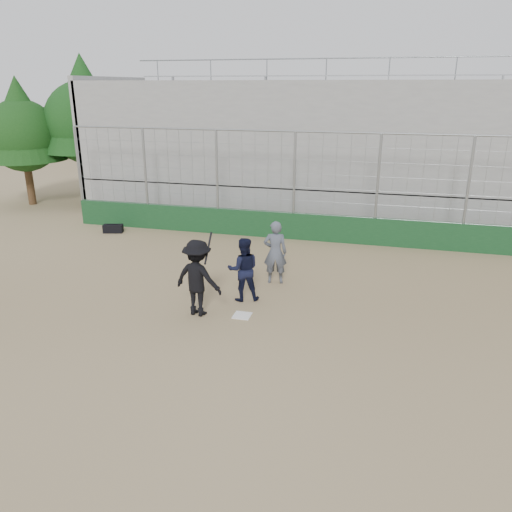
% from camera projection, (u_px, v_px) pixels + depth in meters
% --- Properties ---
extents(ground, '(90.00, 90.00, 0.00)m').
position_uv_depth(ground, '(242.00, 316.00, 12.69)').
color(ground, brown).
rests_on(ground, ground).
extents(home_plate, '(0.44, 0.44, 0.02)m').
position_uv_depth(home_plate, '(242.00, 315.00, 12.69)').
color(home_plate, white).
rests_on(home_plate, ground).
extents(backstop, '(18.10, 0.25, 4.04)m').
position_uv_depth(backstop, '(293.00, 214.00, 18.79)').
color(backstop, '#123A1B').
rests_on(backstop, ground).
extents(bleachers, '(20.25, 6.70, 6.98)m').
position_uv_depth(bleachers, '(314.00, 146.00, 22.68)').
color(bleachers, gray).
rests_on(bleachers, ground).
extents(tree_left, '(4.48, 4.48, 7.00)m').
position_uv_depth(tree_left, '(85.00, 111.00, 23.96)').
color(tree_left, '#331F12').
rests_on(tree_left, ground).
extents(tree_right, '(3.84, 3.84, 6.00)m').
position_uv_depth(tree_right, '(21.00, 126.00, 23.38)').
color(tree_right, '#3C2715').
rests_on(tree_right, ground).
extents(batter_at_plate, '(1.40, 0.97, 2.10)m').
position_uv_depth(batter_at_plate, '(198.00, 278.00, 12.50)').
color(batter_at_plate, black).
rests_on(batter_at_plate, ground).
extents(catcher_crouched, '(1.04, 0.93, 1.19)m').
position_uv_depth(catcher_crouched, '(244.00, 280.00, 13.44)').
color(catcher_crouched, black).
rests_on(catcher_crouched, ground).
extents(umpire, '(0.76, 0.57, 1.70)m').
position_uv_depth(umpire, '(275.00, 255.00, 14.58)').
color(umpire, '#4D5462').
rests_on(umpire, ground).
extents(equipment_bag, '(0.82, 0.51, 0.36)m').
position_uv_depth(equipment_bag, '(113.00, 229.00, 19.82)').
color(equipment_bag, black).
rests_on(equipment_bag, ground).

